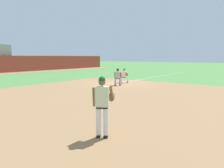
% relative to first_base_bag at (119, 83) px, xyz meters
% --- Properties ---
extents(ground_plane, '(160.00, 160.00, 0.00)m').
position_rel_first_base_bag_xyz_m(ground_plane, '(0.00, 0.00, -0.04)').
color(ground_plane, '#518942').
extents(infield_dirt_patch, '(18.00, 18.00, 0.01)m').
position_rel_first_base_bag_xyz_m(infield_dirt_patch, '(-5.84, -3.62, -0.04)').
color(infield_dirt_patch, '#9E754C').
rests_on(infield_dirt_patch, ground).
extents(warning_track_strip, '(48.00, 3.20, 0.01)m').
position_rel_first_base_bag_xyz_m(warning_track_strip, '(0.00, 20.00, -0.04)').
color(warning_track_strip, '#9E754C').
rests_on(warning_track_strip, ground).
extents(foul_line_stripe, '(17.69, 0.10, 0.00)m').
position_rel_first_base_bag_xyz_m(foul_line_stripe, '(8.85, 0.00, -0.04)').
color(foul_line_stripe, white).
rests_on(foul_line_stripe, ground).
extents(first_base_bag, '(0.38, 0.38, 0.09)m').
position_rel_first_base_bag_xyz_m(first_base_bag, '(0.00, 0.00, 0.00)').
color(first_base_bag, white).
rests_on(first_base_bag, ground).
extents(baseball, '(0.07, 0.07, 0.07)m').
position_rel_first_base_bag_xyz_m(baseball, '(-5.06, -3.06, -0.01)').
color(baseball, white).
rests_on(baseball, ground).
extents(pitcher, '(0.84, 0.57, 1.86)m').
position_rel_first_base_bag_xyz_m(pitcher, '(-11.64, -7.23, 1.01)').
color(pitcher, black).
rests_on(pitcher, ground).
extents(first_baseman, '(0.82, 1.02, 1.34)m').
position_rel_first_base_bag_xyz_m(first_baseman, '(0.45, -0.27, 0.69)').
color(first_baseman, black).
rests_on(first_baseman, ground).
extents(baserunner, '(0.61, 0.67, 1.46)m').
position_rel_first_base_bag_xyz_m(baserunner, '(-1.42, -0.77, 0.75)').
color(baserunner, black).
rests_on(baserunner, ground).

